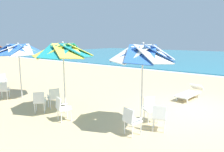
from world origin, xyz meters
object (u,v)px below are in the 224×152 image
object	(u,v)px
plastic_chair_5	(62,107)
beach_umbrella_2	(18,50)
plastic_chair_2	(150,108)
plastic_chair_0	(131,120)
plastic_chair_3	(54,97)
plastic_chair_6	(4,89)
sun_lounger_1	(190,93)
plastic_chair_7	(2,80)
plastic_chair_1	(159,116)
beach_umbrella_0	(143,54)
beach_umbrella_1	(63,51)
plastic_chair_4	(40,101)

from	to	relation	value
plastic_chair_5	beach_umbrella_2	distance (m)	4.45
plastic_chair_2	plastic_chair_0	bearing A→B (deg)	-87.74
plastic_chair_3	beach_umbrella_2	xyz separation A→B (m)	(-2.57, 0.00, 1.89)
beach_umbrella_2	plastic_chair_6	distance (m)	2.05
sun_lounger_1	plastic_chair_6	bearing A→B (deg)	-141.43
beach_umbrella_2	sun_lounger_1	distance (m)	8.62
plastic_chair_0	plastic_chair_7	distance (m)	9.45
plastic_chair_0	sun_lounger_1	bearing A→B (deg)	88.58
plastic_chair_5	plastic_chair_1	bearing A→B (deg)	22.98
plastic_chair_1	plastic_chair_7	size ratio (longest dim) A/B	1.00
beach_umbrella_0	plastic_chair_5	distance (m)	3.41
plastic_chair_6	plastic_chair_0	bearing A→B (deg)	3.94
plastic_chair_6	sun_lounger_1	size ratio (longest dim) A/B	0.39
beach_umbrella_0	plastic_chair_1	distance (m)	2.02
beach_umbrella_1	beach_umbrella_2	world-z (taller)	beach_umbrella_1
plastic_chair_4	plastic_chair_6	size ratio (longest dim) A/B	1.00
plastic_chair_0	plastic_chair_5	bearing A→B (deg)	-168.33
beach_umbrella_2	beach_umbrella_0	bearing A→B (deg)	3.84
plastic_chair_1	sun_lounger_1	size ratio (longest dim) A/B	0.39
plastic_chair_0	beach_umbrella_0	bearing A→B (deg)	89.26
plastic_chair_1	plastic_chair_3	size ratio (longest dim) A/B	1.00
plastic_chair_7	plastic_chair_6	bearing A→B (deg)	-23.94
beach_umbrella_0	plastic_chair_7	xyz separation A→B (m)	(-9.44, -0.01, -1.93)
plastic_chair_0	plastic_chair_3	size ratio (longest dim) A/B	1.00
plastic_chair_2	beach_umbrella_1	xyz separation A→B (m)	(-3.11, -1.24, 1.95)
beach_umbrella_0	beach_umbrella_2	distance (m)	6.55
plastic_chair_5	plastic_chair_7	xyz separation A→B (m)	(-6.87, 1.12, 0.00)
plastic_chair_1	plastic_chair_2	world-z (taller)	same
plastic_chair_3	plastic_chair_6	bearing A→B (deg)	-168.02
plastic_chair_0	beach_umbrella_2	size ratio (longest dim) A/B	0.32
beach_umbrella_2	plastic_chair_1	bearing A→B (deg)	5.06
plastic_chair_5	plastic_chair_0	bearing A→B (deg)	11.67
beach_umbrella_1	plastic_chair_7	world-z (taller)	beach_umbrella_1
beach_umbrella_1	plastic_chair_3	xyz separation A→B (m)	(-0.81, 0.06, -1.95)
plastic_chair_5	plastic_chair_4	bearing A→B (deg)	179.89
plastic_chair_7	sun_lounger_1	bearing A→B (deg)	25.80
plastic_chair_1	plastic_chair_4	size ratio (longest dim) A/B	1.00
plastic_chair_4	plastic_chair_5	bearing A→B (deg)	-0.11
plastic_chair_0	plastic_chair_4	world-z (taller)	same
plastic_chair_6	plastic_chair_4	bearing A→B (deg)	-0.82
plastic_chair_6	sun_lounger_1	world-z (taller)	plastic_chair_6
beach_umbrella_1	sun_lounger_1	size ratio (longest dim) A/B	1.28
beach_umbrella_0	plastic_chair_3	size ratio (longest dim) A/B	3.25
plastic_chair_3	plastic_chair_4	world-z (taller)	same
plastic_chair_3	plastic_chair_2	bearing A→B (deg)	16.79
plastic_chair_1	plastic_chair_6	distance (m)	7.67
plastic_chair_4	sun_lounger_1	world-z (taller)	plastic_chair_4
beach_umbrella_0	plastic_chair_5	world-z (taller)	beach_umbrella_0
plastic_chair_1	beach_umbrella_1	world-z (taller)	beach_umbrella_1
plastic_chair_2	sun_lounger_1	size ratio (longest dim) A/B	0.39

